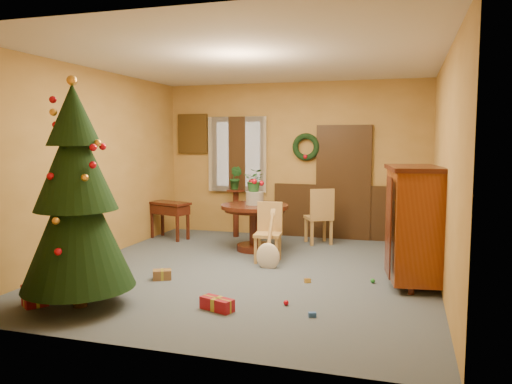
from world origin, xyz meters
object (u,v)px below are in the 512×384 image
at_px(writing_desk, 169,211).
at_px(sideboard, 413,221).
at_px(christmas_tree, 76,199).
at_px(chair_near, 269,230).
at_px(dining_table, 255,218).

height_order(writing_desk, sideboard, sideboard).
distance_m(christmas_tree, sideboard, 4.04).
distance_m(writing_desk, sideboard, 4.63).
height_order(chair_near, sideboard, sideboard).
relative_size(dining_table, sideboard, 0.74).
bearing_deg(chair_near, sideboard, -17.28).
distance_m(chair_near, christmas_tree, 3.07).
bearing_deg(writing_desk, dining_table, -15.26).
bearing_deg(sideboard, christmas_tree, -150.57).
xyz_separation_m(writing_desk, sideboard, (4.28, -1.75, 0.29)).
relative_size(dining_table, writing_desk, 1.31).
relative_size(chair_near, christmas_tree, 0.35).
relative_size(christmas_tree, writing_desk, 2.93).
bearing_deg(christmas_tree, dining_table, 72.33).
xyz_separation_m(christmas_tree, writing_desk, (-0.77, 3.73, -0.67)).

